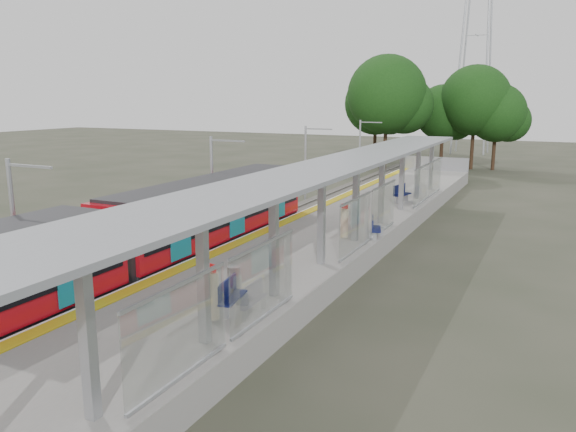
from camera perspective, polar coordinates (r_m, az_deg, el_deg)
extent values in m
cube|color=#59544C|center=(30.26, -3.67, -1.91)|extent=(3.00, 70.00, 0.24)
cube|color=gray|center=(28.28, 4.28, -2.12)|extent=(6.00, 50.00, 1.00)
cube|color=yellow|center=(29.17, -0.36, -0.62)|extent=(0.60, 50.00, 0.02)
cube|color=#9EA0A5|center=(51.79, 14.60, 5.19)|extent=(6.00, 0.10, 1.20)
cube|color=black|center=(27.04, -7.60, -2.53)|extent=(2.50, 13.50, 0.70)
cube|color=#A10B15|center=(26.69, -7.70, 0.80)|extent=(2.65, 13.50, 2.50)
cube|color=black|center=(26.68, -7.70, 0.91)|extent=(2.72, 12.96, 1.20)
cube|color=black|center=(26.47, -7.78, 3.56)|extent=(2.40, 12.82, 0.15)
cube|color=#0B6073|center=(26.00, -5.19, 0.23)|extent=(0.04, 1.30, 2.00)
cylinder|color=black|center=(23.49, -13.96, -5.78)|extent=(2.20, 0.70, 0.70)
cube|color=black|center=(21.38, -18.15, -3.18)|extent=(2.30, 0.80, 2.40)
cube|color=#9EA0A5|center=(11.94, -19.70, -11.50)|extent=(0.25, 0.25, 3.50)
cube|color=#9EA0A5|center=(14.80, -8.60, -6.35)|extent=(0.25, 0.25, 3.50)
cube|color=#9EA0A5|center=(18.09, -1.44, -2.82)|extent=(0.25, 0.25, 3.50)
cube|color=#9EA0A5|center=(21.62, 3.42, -0.38)|extent=(0.25, 0.25, 3.50)
cube|color=#9EA0A5|center=(25.29, 6.90, 1.36)|extent=(0.25, 0.25, 3.50)
cube|color=#9EA0A5|center=(29.05, 9.49, 2.66)|extent=(0.25, 0.25, 3.50)
cube|color=#9EA0A5|center=(32.87, 11.48, 3.65)|extent=(0.25, 0.25, 3.50)
cube|color=#9EA0A5|center=(36.72, 13.06, 4.43)|extent=(0.25, 0.25, 3.50)
cube|color=#9EA0A5|center=(40.61, 14.34, 5.06)|extent=(0.25, 0.25, 3.50)
cube|color=gray|center=(23.30, 4.46, 5.06)|extent=(3.20, 38.00, 0.16)
cylinder|color=#9EA0A5|center=(23.91, 0.99, 5.08)|extent=(0.24, 38.00, 0.24)
cube|color=silver|center=(13.09, -10.98, -11.50)|extent=(0.05, 3.70, 2.20)
cube|color=silver|center=(16.24, -2.48, -6.59)|extent=(0.05, 3.70, 2.20)
cube|color=silver|center=(23.33, 6.88, -0.92)|extent=(0.05, 3.70, 2.20)
cube|color=silver|center=(27.06, 9.66, 0.79)|extent=(0.05, 3.70, 2.20)
cube|color=silver|center=(34.71, 13.40, 3.08)|extent=(0.05, 3.70, 2.20)
cube|color=silver|center=(38.59, 14.71, 3.88)|extent=(0.05, 3.70, 2.20)
cylinder|color=#382316|center=(63.25, 8.80, 7.18)|extent=(0.36, 0.36, 4.48)
sphere|color=#194212|center=(63.05, 8.93, 11.24)|extent=(6.81, 6.81, 6.81)
cylinder|color=#382316|center=(57.38, 9.83, 6.97)|extent=(0.36, 0.36, 5.10)
sphere|color=#194212|center=(57.18, 10.01, 12.07)|extent=(7.75, 7.75, 7.75)
cylinder|color=#382316|center=(62.91, 15.32, 6.59)|extent=(0.36, 0.36, 3.87)
sphere|color=#194212|center=(62.69, 15.52, 10.11)|extent=(5.89, 5.89, 5.89)
cylinder|color=#382316|center=(61.69, 18.20, 6.71)|extent=(0.36, 0.36, 4.72)
sphere|color=#194212|center=(61.48, 18.49, 11.09)|extent=(7.17, 7.17, 7.17)
cylinder|color=#382316|center=(61.82, 20.17, 6.20)|extent=(0.36, 0.36, 3.88)
sphere|color=#194212|center=(61.60, 20.43, 9.79)|extent=(5.90, 5.90, 5.90)
cylinder|color=#9EA0A5|center=(21.11, -25.94, -2.03)|extent=(0.16, 0.16, 5.40)
cube|color=#9EA0A5|center=(19.93, -24.80, 4.63)|extent=(2.00, 0.08, 0.08)
cylinder|color=#9EA0A5|center=(29.84, -7.70, 2.86)|extent=(0.16, 0.16, 5.40)
cube|color=#9EA0A5|center=(29.02, -6.18, 7.61)|extent=(2.00, 0.08, 0.08)
cylinder|color=#9EA0A5|center=(40.29, 1.78, 5.31)|extent=(0.16, 0.16, 5.40)
cube|color=#9EA0A5|center=(39.68, 3.13, 8.82)|extent=(2.00, 0.08, 0.08)
cylinder|color=#9EA0A5|center=(51.42, 7.29, 6.66)|extent=(0.16, 0.16, 5.40)
cube|color=#9EA0A5|center=(50.95, 8.44, 9.40)|extent=(2.00, 0.08, 0.08)
cube|color=#101650|center=(17.18, -5.67, -8.28)|extent=(0.68, 1.51, 0.06)
cube|color=#101650|center=(17.18, -6.24, -7.27)|extent=(0.30, 1.44, 0.53)
cube|color=#9EA0A5|center=(16.80, -6.70, -9.60)|extent=(0.39, 0.12, 0.43)
cube|color=#9EA0A5|center=(17.72, -4.66, -8.39)|extent=(0.39, 0.12, 0.43)
cube|color=#101650|center=(26.26, 8.96, -1.30)|extent=(0.80, 1.42, 0.05)
cube|color=#101650|center=(26.25, 8.60, -0.68)|extent=(0.46, 1.31, 0.50)
cube|color=#9EA0A5|center=(25.80, 8.59, -2.00)|extent=(0.36, 0.16, 0.40)
cube|color=#9EA0A5|center=(26.81, 9.29, -1.49)|extent=(0.36, 0.16, 0.40)
cube|color=#101650|center=(35.41, 11.55, 2.15)|extent=(0.76, 1.66, 0.06)
cube|color=#101650|center=(35.41, 11.24, 2.69)|extent=(0.35, 1.59, 0.59)
cube|color=#9EA0A5|center=(34.84, 11.27, 1.60)|extent=(0.43, 0.14, 0.47)
cube|color=#9EA0A5|center=(36.07, 11.79, 1.92)|extent=(0.43, 0.14, 0.47)
cylinder|color=beige|center=(16.66, -7.67, -8.01)|extent=(0.38, 0.38, 1.41)
cube|color=red|center=(16.39, -7.75, -5.23)|extent=(0.33, 0.14, 0.23)
cylinder|color=beige|center=(26.06, 5.75, -0.73)|extent=(0.36, 0.36, 1.33)
cube|color=red|center=(25.89, 5.79, 1.00)|extent=(0.32, 0.10, 0.22)
cylinder|color=#9EA0A5|center=(18.85, -5.51, -6.41)|extent=(0.49, 0.49, 0.88)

